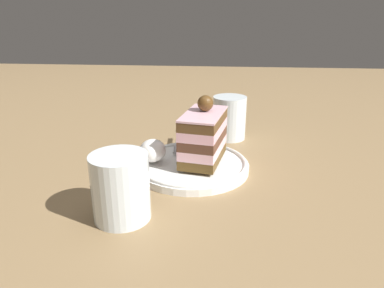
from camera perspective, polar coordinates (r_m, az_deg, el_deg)
The scene contains 7 objects.
ground_plane at distance 0.60m, azimuth -0.90°, elevation -4.39°, with size 2.40×2.40×0.00m, color olive.
dessert_plate at distance 0.61m, azimuth 0.00°, elevation -3.39°, with size 0.19×0.19×0.02m.
cake_slice at distance 0.59m, azimuth 1.85°, elevation 1.36°, with size 0.08×0.12×0.11m.
whipped_cream_dollop at distance 0.59m, azimuth -6.45°, elevation -1.22°, with size 0.04×0.04×0.04m, color white.
fork at distance 0.68m, azimuth -2.37°, elevation 0.33°, with size 0.02×0.12×0.00m.
drink_glass_near at distance 0.47m, azimuth -11.41°, elevation -7.30°, with size 0.07×0.07×0.09m.
drink_glass_far at distance 0.75m, azimuth 6.03°, elevation 3.93°, with size 0.07×0.07×0.09m.
Camera 1 is at (-0.06, 0.54, 0.26)m, focal length 33.05 mm.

